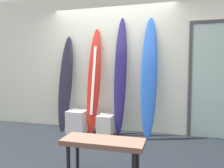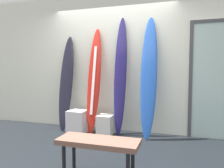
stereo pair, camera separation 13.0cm
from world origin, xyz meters
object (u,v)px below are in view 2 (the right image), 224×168
object	(u,v)px
display_block_center	(78,121)
glass_door	(224,78)
surfboard_cobalt	(149,77)
surfboard_navy	(120,76)
bench	(98,144)
display_block_left	(105,125)
surfboard_crimson	(94,80)
surfboard_charcoal	(66,83)

from	to	relation	value
display_block_center	glass_door	distance (m)	2.82
glass_door	surfboard_cobalt	bearing A→B (deg)	-169.54
surfboard_navy	bench	distance (m)	1.90
bench	surfboard_cobalt	bearing A→B (deg)	78.80
display_block_left	bench	xyz separation A→B (m)	(0.47, -1.62, 0.21)
surfboard_navy	display_block_left	xyz separation A→B (m)	(-0.26, -0.13, -0.93)
surfboard_crimson	display_block_left	xyz separation A→B (m)	(0.26, -0.07, -0.85)
surfboard_crimson	surfboard_cobalt	xyz separation A→B (m)	(1.07, 0.01, 0.08)
display_block_left	glass_door	xyz separation A→B (m)	(2.08, 0.32, 0.91)
glass_door	bench	world-z (taller)	glass_door
display_block_left	display_block_center	world-z (taller)	display_block_center
surfboard_navy	surfboard_cobalt	xyz separation A→B (m)	(0.55, -0.05, 0.00)
bench	surfboard_crimson	bearing A→B (deg)	113.48
surfboard_charcoal	surfboard_crimson	size ratio (longest dim) A/B	0.93
surfboard_charcoal	surfboard_cobalt	size ratio (longest dim) A/B	0.87
display_block_left	display_block_center	bearing A→B (deg)	-176.97
bench	display_block_left	bearing A→B (deg)	106.36
surfboard_crimson	surfboard_navy	world-z (taller)	surfboard_navy
surfboard_charcoal	surfboard_cobalt	world-z (taller)	surfboard_cobalt
surfboard_charcoal	display_block_center	xyz separation A→B (m)	(0.31, -0.12, -0.75)
surfboard_charcoal	display_block_center	bearing A→B (deg)	-20.83
surfboard_charcoal	surfboard_navy	bearing A→B (deg)	2.08
surfboard_cobalt	bench	bearing A→B (deg)	-101.20
surfboard_crimson	display_block_left	world-z (taller)	surfboard_crimson
display_block_center	glass_door	size ratio (longest dim) A/B	0.21
surfboard_charcoal	glass_door	bearing A→B (deg)	4.43
glass_door	display_block_left	bearing A→B (deg)	-171.31
surfboard_cobalt	display_block_left	xyz separation A→B (m)	(-0.81, -0.08, -0.93)
surfboard_charcoal	display_block_left	world-z (taller)	surfboard_charcoal
surfboard_charcoal	surfboard_navy	xyz separation A→B (m)	(1.14, 0.04, 0.14)
surfboard_navy	display_block_left	world-z (taller)	surfboard_navy
surfboard_charcoal	bench	distance (m)	2.25
display_block_center	bench	xyz separation A→B (m)	(1.05, -1.59, 0.18)
surfboard_navy	display_block_center	world-z (taller)	surfboard_navy
display_block_center	bench	world-z (taller)	bench
surfboard_crimson	glass_door	bearing A→B (deg)	5.99
surfboard_navy	glass_door	world-z (taller)	surfboard_navy
display_block_center	glass_door	world-z (taller)	glass_door
display_block_left	bench	bearing A→B (deg)	-73.64
surfboard_cobalt	display_block_center	world-z (taller)	surfboard_cobalt
display_block_left	bench	distance (m)	1.70
display_block_left	surfboard_charcoal	bearing A→B (deg)	174.28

